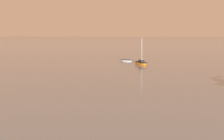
{
  "coord_description": "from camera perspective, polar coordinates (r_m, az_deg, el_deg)",
  "views": [
    {
      "loc": [
        10.32,
        8.58,
        7.05
      ],
      "look_at": [
        2.76,
        64.94,
        0.78
      ],
      "focal_mm": 58.14,
      "sensor_mm": 36.0,
      "label": 1
    }
  ],
  "objects": [
    {
      "name": "sailboat_moored_1",
      "position": [
        74.75,
        4.58,
        1.05
      ],
      "size": [
        3.47,
        5.37,
        5.78
      ],
      "rotation": [
        0.0,
        0.0,
        5.11
      ],
      "color": "orange",
      "rests_on": "ground"
    },
    {
      "name": "rowboat_moored_3",
      "position": [
        82.35,
        2.24,
        1.48
      ],
      "size": [
        3.41,
        3.28,
        0.56
      ],
      "rotation": [
        0.0,
        0.0,
        2.4
      ],
      "color": "white",
      "rests_on": "ground"
    }
  ]
}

